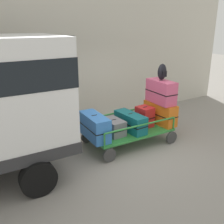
% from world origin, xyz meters
% --- Properties ---
extents(ground_plane, '(40.00, 40.00, 0.00)m').
position_xyz_m(ground_plane, '(0.00, 0.00, 0.00)').
color(ground_plane, gray).
extents(building_wall, '(12.00, 0.38, 5.00)m').
position_xyz_m(building_wall, '(-0.00, 2.72, 2.50)').
color(building_wall, beige).
rests_on(building_wall, ground).
extents(luggage_cart, '(2.29, 1.28, 0.39)m').
position_xyz_m(luggage_cart, '(0.22, 0.34, 0.33)').
color(luggage_cart, '#2D8438').
rests_on(luggage_cart, ground).
extents(cart_railing, '(2.19, 1.14, 0.35)m').
position_xyz_m(cart_railing, '(0.22, 0.34, 0.68)').
color(cart_railing, '#2D8438').
rests_on(cart_railing, luggage_cart).
extents(suitcase_left_bottom, '(0.44, 1.05, 0.60)m').
position_xyz_m(suitcase_left_bottom, '(-0.81, 0.37, 0.69)').
color(suitcase_left_bottom, '#3372C6').
rests_on(suitcase_left_bottom, luggage_cart).
extents(suitcase_midleft_bottom, '(0.44, 0.65, 0.40)m').
position_xyz_m(suitcase_midleft_bottom, '(-0.29, 0.31, 0.59)').
color(suitcase_midleft_bottom, slate).
rests_on(suitcase_midleft_bottom, luggage_cart).
extents(suitcase_center_bottom, '(0.45, 1.03, 0.48)m').
position_xyz_m(suitcase_center_bottom, '(0.22, 0.31, 0.63)').
color(suitcase_center_bottom, '#0F5960').
rests_on(suitcase_center_bottom, luggage_cart).
extents(suitcase_midright_bottom, '(0.42, 0.48, 0.56)m').
position_xyz_m(suitcase_midright_bottom, '(0.74, 0.36, 0.67)').
color(suitcase_midright_bottom, '#B21E1E').
rests_on(suitcase_midright_bottom, luggage_cart).
extents(suitcase_right_bottom, '(0.45, 1.05, 0.60)m').
position_xyz_m(suitcase_right_bottom, '(1.25, 0.32, 0.69)').
color(suitcase_right_bottom, orange).
rests_on(suitcase_right_bottom, luggage_cart).
extents(suitcase_right_middle, '(0.43, 0.94, 0.64)m').
position_xyz_m(suitcase_right_middle, '(1.25, 0.33, 1.31)').
color(suitcase_right_middle, '#CC4C72').
rests_on(suitcase_right_middle, suitcase_right_bottom).
extents(backpack, '(0.27, 0.22, 0.44)m').
position_xyz_m(backpack, '(1.28, 0.37, 1.85)').
color(backpack, black).
rests_on(backpack, suitcase_right_middle).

